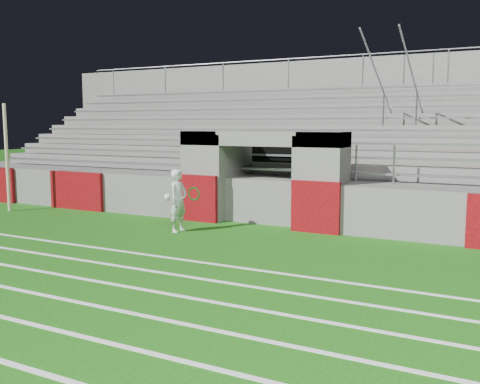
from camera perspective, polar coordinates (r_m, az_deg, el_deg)
The scene contains 6 objects.
ground at distance 12.21m, azimuth -4.79°, elevation -6.02°, with size 90.00×90.00×0.00m, color #15540E.
field_post at distance 18.75m, azimuth -23.61°, elevation 3.36°, with size 0.11×0.11×3.46m, color beige.
field_markings at distance 8.59m, azimuth -23.43°, elevation -12.28°, with size 28.00×8.09×0.01m.
stadium_structure at distance 19.13m, azimuth 8.10°, elevation 3.25°, with size 26.00×8.48×5.42m.
goalkeeper_with_ball at distance 14.00m, azimuth -6.61°, elevation -0.91°, with size 0.45×0.68×1.64m.
hose_coil at distance 15.49m, azimuth -4.82°, elevation -0.26°, with size 0.58×0.14×0.58m.
Camera 1 is at (6.40, -10.01, 2.78)m, focal length 40.00 mm.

